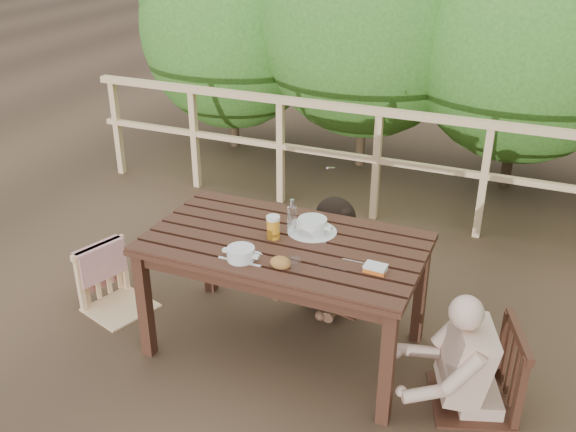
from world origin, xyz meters
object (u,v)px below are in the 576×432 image
at_px(chair_right, 481,335).
at_px(bread_roll, 281,263).
at_px(bottle, 292,218).
at_px(chair_left, 114,257).
at_px(woman, 348,217).
at_px(soup_near, 241,255).
at_px(beer_glass, 273,228).
at_px(diner_right, 490,319).
at_px(soup_far, 312,226).
at_px(chair_far, 346,242).
at_px(tumbler, 295,264).
at_px(butter_tub, 375,269).
at_px(table, 285,296).

height_order(chair_right, bread_roll, chair_right).
bearing_deg(bottle, chair_left, -172.55).
bearing_deg(bottle, chair_right, -7.39).
relative_size(chair_right, woman, 0.74).
bearing_deg(soup_near, chair_left, 167.63).
bearing_deg(beer_glass, diner_right, -2.48).
relative_size(chair_right, diner_right, 0.80).
xyz_separation_m(diner_right, soup_far, (-1.09, 0.22, 0.22)).
xyz_separation_m(chair_far, beer_glass, (-0.24, -0.68, 0.38)).
relative_size(soup_far, tumbler, 3.93).
xyz_separation_m(diner_right, tumbler, (-1.02, -0.22, 0.21)).
relative_size(diner_right, soup_far, 3.88).
height_order(diner_right, bottle, diner_right).
bearing_deg(diner_right, butter_tub, 78.45).
bearing_deg(soup_near, chair_far, 73.15).
bearing_deg(diner_right, chair_right, 71.11).
xyz_separation_m(chair_right, butter_tub, (-0.58, -0.08, 0.31)).
xyz_separation_m(beer_glass, bottle, (0.08, 0.10, 0.04)).
height_order(chair_far, soup_far, chair_far).
xyz_separation_m(woman, beer_glass, (-0.24, -0.70, 0.20)).
height_order(table, tumbler, tumbler).
xyz_separation_m(soup_far, tumbler, (0.07, -0.44, -0.01)).
xyz_separation_m(chair_right, soup_near, (-1.30, -0.25, 0.33)).
bearing_deg(chair_far, diner_right, -21.15).
xyz_separation_m(soup_near, tumbler, (0.31, 0.03, -0.01)).
relative_size(soup_near, bottle, 1.11).
relative_size(table, soup_near, 6.18).
relative_size(beer_glass, tumbler, 2.06).
relative_size(bread_roll, tumbler, 1.60).
distance_m(diner_right, bread_roll, 1.14).
bearing_deg(woman, beer_glass, 85.67).
bearing_deg(tumbler, chair_left, 171.51).
bearing_deg(chair_far, soup_near, -92.52).
height_order(woman, butter_tub, woman).
relative_size(bread_roll, butter_tub, 1.00).
xyz_separation_m(table, bottle, (0.01, 0.10, 0.49)).
bearing_deg(table, tumbler, -56.94).
distance_m(table, butter_tub, 0.72).
xyz_separation_m(diner_right, bottle, (-1.19, 0.15, 0.29)).
bearing_deg(bread_roll, soup_near, -175.32).
bearing_deg(woman, bread_roll, 100.46).
bearing_deg(tumbler, chair_far, 90.79).
relative_size(chair_left, tumbler, 10.95).
distance_m(bread_roll, tumbler, 0.08).
bearing_deg(table, woman, 76.82).
xyz_separation_m(chair_left, woman, (1.38, 0.77, 0.21)).
relative_size(diner_right, soup_near, 4.39).
relative_size(woman, soup_far, 4.21).
xyz_separation_m(soup_near, bread_roll, (0.23, 0.02, -0.01)).
xyz_separation_m(bottle, tumbler, (0.17, -0.37, -0.08)).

